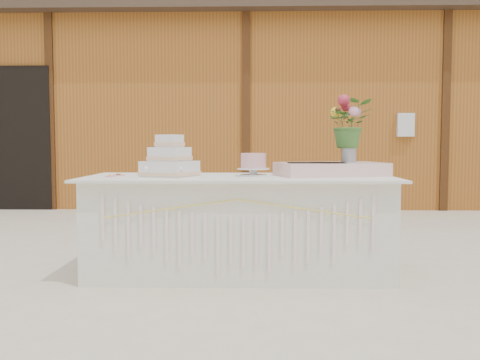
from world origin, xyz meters
name	(u,v)px	position (x,y,z in m)	size (l,w,h in m)	color
ground	(239,273)	(0.00, 0.00, 0.00)	(80.00, 80.00, 0.00)	beige
barn	(247,109)	(-0.01, 5.99, 1.68)	(12.60, 4.60, 3.30)	#955B1F
cake_table	(239,225)	(0.00, 0.00, 0.39)	(2.40, 1.00, 0.77)	silver
wedding_cake	(170,162)	(-0.54, -0.02, 0.88)	(0.47, 0.47, 0.32)	silver
pink_cake_stand	(253,163)	(0.11, 0.02, 0.87)	(0.25, 0.25, 0.18)	silver
satin_runner	(331,169)	(0.73, 0.10, 0.82)	(0.82, 0.48, 0.10)	beige
flower_vase	(349,152)	(0.87, 0.12, 0.96)	(0.12, 0.12, 0.16)	#A9A9AD
bouquet	(349,118)	(0.87, 0.12, 1.23)	(0.35, 0.30, 0.39)	#396729
loose_flowers	(120,175)	(-0.94, 0.02, 0.78)	(0.15, 0.37, 0.02)	pink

